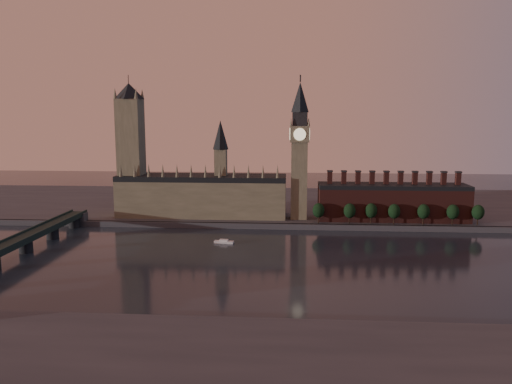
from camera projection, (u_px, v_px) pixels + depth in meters
ground at (283, 266)px, 272.98m from camera, size 900.00×900.00×0.00m
north_bank at (286, 205)px, 448.22m from camera, size 900.00×182.00×4.00m
palace_of_westminster at (203, 193)px, 387.30m from camera, size 130.00×30.30×74.00m
victoria_tower at (131, 145)px, 385.38m from camera, size 24.00×24.00×108.00m
big_ben at (299, 149)px, 372.07m from camera, size 15.00×15.00×107.00m
chimney_block at (392, 202)px, 373.34m from camera, size 110.00×25.00×37.00m
embankment_tree_0 at (319, 210)px, 361.81m from camera, size 8.60×8.60×14.88m
embankment_tree_1 at (350, 211)px, 360.35m from camera, size 8.60×8.60×14.88m
embankment_tree_2 at (371, 211)px, 360.89m from camera, size 8.60×8.60×14.88m
embankment_tree_3 at (394, 211)px, 358.28m from camera, size 8.60×8.60×14.88m
embankment_tree_4 at (424, 212)px, 357.53m from camera, size 8.60×8.60×14.88m
embankment_tree_5 at (453, 212)px, 356.21m from camera, size 8.60×8.60×14.88m
embankment_tree_6 at (478, 212)px, 354.98m from camera, size 8.60×8.60×14.88m
westminster_bridge at (7, 249)px, 279.59m from camera, size 14.00×200.00×11.55m
river_boat at (224, 242)px, 322.15m from camera, size 12.92×5.02×2.52m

